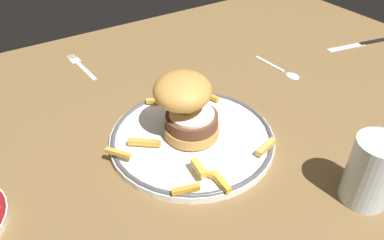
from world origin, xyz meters
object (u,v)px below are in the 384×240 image
at_px(burger, 187,106).
at_px(knife, 362,43).
at_px(spoon, 287,72).
at_px(water_glass, 370,175).
at_px(fork, 81,66).
at_px(dinner_plate, 192,137).

bearing_deg(burger, knife, 7.50).
xyz_separation_m(knife, spoon, (-0.27, -0.00, 0.00)).
bearing_deg(water_glass, fork, 109.17).
bearing_deg(spoon, knife, 0.82).
relative_size(fork, spoon, 1.08).
distance_m(burger, spoon, 0.33).
xyz_separation_m(water_glass, spoon, (0.17, 0.32, -0.04)).
height_order(burger, water_glass, burger).
xyz_separation_m(dinner_plate, spoon, (0.31, 0.08, -0.00)).
relative_size(burger, spoon, 1.02).
relative_size(dinner_plate, fork, 1.96).
xyz_separation_m(dinner_plate, burger, (-0.00, 0.01, 0.06)).
xyz_separation_m(burger, fork, (-0.07, 0.36, -0.07)).
bearing_deg(knife, dinner_plate, -171.56).
bearing_deg(fork, water_glass, -70.83).
bearing_deg(knife, fork, 156.64).
distance_m(dinner_plate, water_glass, 0.28).
height_order(fork, spoon, spoon).
xyz_separation_m(burger, knife, (0.58, 0.08, -0.07)).
xyz_separation_m(burger, water_glass, (0.14, -0.25, -0.03)).
height_order(dinner_plate, water_glass, water_glass).
bearing_deg(water_glass, dinner_plate, 120.00).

